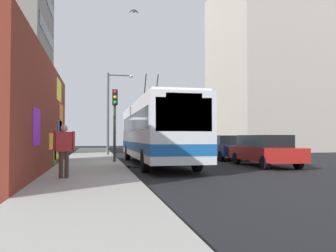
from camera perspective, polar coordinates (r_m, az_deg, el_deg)
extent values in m
plane|color=black|center=(19.24, -7.75, -6.21)|extent=(80.00, 80.00, 0.00)
cube|color=#9E9B93|center=(19.19, -12.54, -5.98)|extent=(48.00, 3.20, 0.15)
cube|color=maroon|center=(15.21, -19.29, 1.49)|extent=(13.85, 0.30, 4.66)
cube|color=#8C19D8|center=(11.79, -20.71, -0.17)|extent=(1.35, 0.02, 1.19)
cube|color=orange|center=(19.74, -17.09, 1.28)|extent=(1.94, 0.02, 1.45)
cube|color=green|center=(17.01, -18.01, -4.57)|extent=(0.80, 0.02, 0.85)
cube|color=yellow|center=(15.46, -18.60, -2.39)|extent=(1.21, 0.02, 0.69)
cube|color=blue|center=(19.08, -17.30, -1.68)|extent=(1.95, 0.02, 1.69)
cube|color=yellow|center=(18.67, -17.40, 5.54)|extent=(2.15, 0.02, 1.08)
cube|color=yellow|center=(17.47, -17.83, -3.51)|extent=(1.95, 0.02, 1.04)
cube|color=gray|center=(34.24, -25.20, 11.08)|extent=(10.52, 7.02, 18.04)
cube|color=black|center=(32.88, -19.31, 3.38)|extent=(8.95, 0.04, 1.10)
cube|color=black|center=(33.32, -19.25, 8.87)|extent=(8.95, 0.04, 1.10)
cube|color=black|center=(34.05, -19.19, 14.17)|extent=(8.95, 0.04, 1.10)
cube|color=#B2A899|center=(40.85, 15.37, 9.22)|extent=(12.50, 9.66, 18.50)
cube|color=black|center=(42.65, 21.24, 2.24)|extent=(10.63, 0.04, 1.10)
cube|color=black|center=(42.98, 21.19, 6.50)|extent=(10.63, 0.04, 1.10)
cube|color=black|center=(43.55, 21.14, 10.67)|extent=(10.63, 0.04, 1.10)
cube|color=black|center=(44.35, 21.09, 14.71)|extent=(10.63, 0.04, 1.10)
cube|color=silver|center=(18.67, -2.05, -0.76)|extent=(12.32, 2.49, 2.75)
cube|color=silver|center=(18.76, -2.04, 3.64)|extent=(11.83, 2.29, 0.12)
cube|color=#1959A5|center=(18.68, -2.05, -3.29)|extent=(12.34, 2.51, 0.44)
cube|color=black|center=(12.69, 2.66, 1.92)|extent=(0.04, 2.12, 1.24)
cube|color=black|center=(18.69, -2.04, 0.51)|extent=(11.34, 2.52, 0.88)
cube|color=orange|center=(12.76, 2.65, 4.81)|extent=(0.06, 1.37, 0.28)
cylinder|color=black|center=(20.72, -1.95, 5.46)|extent=(1.43, 0.06, 2.00)
cylinder|color=black|center=(20.61, -3.88, 5.50)|extent=(1.43, 0.06, 2.00)
cylinder|color=black|center=(15.11, 4.74, -5.54)|extent=(1.00, 0.28, 1.00)
cylinder|color=black|center=(14.63, -3.79, -5.66)|extent=(1.00, 0.28, 1.00)
cylinder|color=black|center=(22.77, -0.93, -4.28)|extent=(1.00, 0.28, 1.00)
cylinder|color=black|center=(22.46, -6.60, -4.31)|extent=(1.00, 0.28, 1.00)
cube|color=#B21E19|center=(18.23, 15.56, -4.36)|extent=(4.92, 1.88, 0.66)
cube|color=black|center=(18.30, 15.40, -2.38)|extent=(2.95, 1.69, 0.60)
cylinder|color=black|center=(17.26, 20.55, -5.56)|extent=(0.64, 0.22, 0.64)
cylinder|color=black|center=(16.43, 15.57, -5.81)|extent=(0.64, 0.22, 0.64)
cylinder|color=black|center=(20.08, 15.58, -5.06)|extent=(0.64, 0.22, 0.64)
cylinder|color=black|center=(19.36, 11.13, -5.22)|extent=(0.64, 0.22, 0.64)
cube|color=navy|center=(23.04, 9.51, -3.86)|extent=(4.25, 1.92, 0.66)
cube|color=black|center=(23.11, 9.43, -2.29)|extent=(2.55, 1.73, 0.60)
cylinder|color=black|center=(22.10, 12.94, -4.78)|extent=(0.64, 0.22, 0.64)
cylinder|color=black|center=(21.44, 8.73, -4.90)|extent=(0.64, 0.22, 0.64)
cylinder|color=black|center=(24.68, 10.20, -4.48)|extent=(0.64, 0.22, 0.64)
cylinder|color=black|center=(24.09, 6.38, -4.57)|extent=(0.64, 0.22, 0.64)
cube|color=#38383D|center=(28.58, 5.23, -3.47)|extent=(4.57, 1.89, 0.66)
cube|color=black|center=(28.66, 5.17, -2.21)|extent=(2.74, 1.70, 0.60)
cylinder|color=black|center=(27.43, 7.85, -4.22)|extent=(0.64, 0.22, 0.64)
cylinder|color=black|center=(26.91, 4.45, -4.28)|extent=(0.64, 0.22, 0.64)
cylinder|color=black|center=(30.28, 5.93, -4.00)|extent=(0.64, 0.22, 0.64)
cylinder|color=black|center=(29.81, 2.83, -4.04)|extent=(0.64, 0.22, 0.64)
cylinder|color=#3F3326|center=(11.88, -16.27, -6.10)|extent=(0.14, 0.14, 0.86)
cylinder|color=#3F3326|center=(11.89, -17.12, -6.09)|extent=(0.14, 0.14, 0.86)
cube|color=#BF3333|center=(11.85, -16.66, -2.47)|extent=(0.22, 0.50, 0.65)
cylinder|color=#BF3333|center=(11.83, -15.21, -2.32)|extent=(0.09, 0.09, 0.61)
cylinder|color=#BF3333|center=(11.88, -18.11, -2.30)|extent=(0.09, 0.09, 0.61)
sphere|color=tan|center=(11.85, -16.64, -0.34)|extent=(0.23, 0.23, 0.23)
cylinder|color=#2D382D|center=(19.02, -8.74, 0.08)|extent=(0.14, 0.14, 3.91)
cube|color=black|center=(18.91, -8.68, 4.66)|extent=(0.20, 0.28, 0.84)
sphere|color=red|center=(18.84, -8.66, 5.54)|extent=(0.18, 0.18, 0.18)
sphere|color=yellow|center=(18.80, -8.66, 4.70)|extent=(0.18, 0.18, 0.18)
sphere|color=green|center=(18.77, -8.67, 3.85)|extent=(0.18, 0.18, 0.18)
cylinder|color=#4C4C51|center=(26.65, -9.81, 2.01)|extent=(0.18, 0.18, 6.19)
cylinder|color=#4C4C51|center=(27.04, -7.90, 8.23)|extent=(0.10, 1.75, 0.10)
ellipsoid|color=silver|center=(27.11, -6.04, 8.09)|extent=(0.44, 0.28, 0.20)
ellipsoid|color=slate|center=(21.30, -5.61, 18.17)|extent=(0.32, 0.14, 0.12)
cube|color=slate|center=(21.32, -5.22, 18.23)|extent=(0.20, 0.24, 0.17)
cube|color=slate|center=(21.30, -6.01, 18.26)|extent=(0.20, 0.24, 0.17)
cylinder|color=black|center=(17.36, -5.30, -6.70)|extent=(1.32, 1.32, 0.00)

